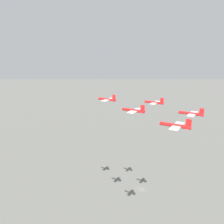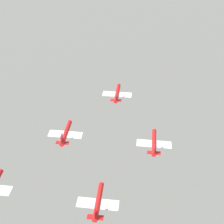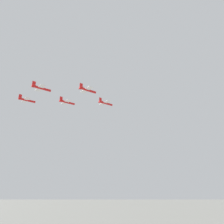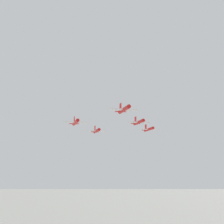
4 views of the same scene
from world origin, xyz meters
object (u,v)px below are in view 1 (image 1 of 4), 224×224
jet_0 (108,99)px  jet_2 (155,102)px  jet_3 (176,126)px  jet_1 (134,110)px  jet_4 (192,114)px

jet_0 → jet_2: (19.35, -7.31, -1.32)m
jet_3 → jet_1: bearing=59.5°
jet_3 → jet_0: bearing=59.5°
jet_0 → jet_4: bearing=-90.0°
jet_2 → jet_3: (-13.32, -33.62, 0.94)m
jet_2 → jet_0: bearing=120.5°
jet_0 → jet_4: size_ratio=1.00×
jet_4 → jet_0: bearing=90.0°
jet_0 → jet_4: jet_0 is taller
jet_2 → jet_4: 20.69m
jet_4 → jet_2: bearing=59.5°
jet_1 → jet_3: (3.01, -20.46, 0.14)m
jet_0 → jet_2: size_ratio=1.00×
jet_0 → jet_2: jet_0 is taller
jet_1 → jet_2: jet_1 is taller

